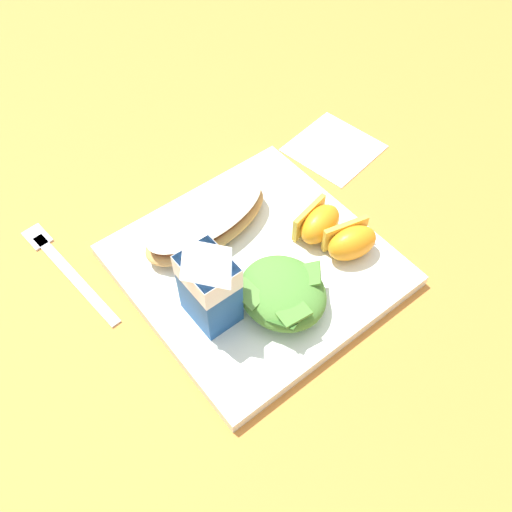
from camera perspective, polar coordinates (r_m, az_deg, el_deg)
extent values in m
plane|color=#C67A33|center=(0.67, 0.00, -1.34)|extent=(3.00, 3.00, 0.00)
cube|color=white|center=(0.66, 0.00, -0.94)|extent=(0.28, 0.28, 0.02)
ellipsoid|color=tan|center=(0.67, -5.03, 3.41)|extent=(0.09, 0.18, 0.03)
ellipsoid|color=brown|center=(0.67, -5.09, 4.00)|extent=(0.08, 0.16, 0.01)
ellipsoid|color=beige|center=(0.66, -5.14, 4.40)|extent=(0.09, 0.17, 0.01)
ellipsoid|color=#4C8433|center=(0.61, 2.71, -3.73)|extent=(0.10, 0.09, 0.04)
cube|color=#4C8433|center=(0.60, 5.54, -1.88)|extent=(0.04, 0.04, 0.01)
cube|color=#5B8E3D|center=(0.59, -0.79, -3.82)|extent=(0.03, 0.03, 0.01)
cube|color=#336023|center=(0.58, 2.94, -6.38)|extent=(0.04, 0.03, 0.01)
cube|color=#4C8433|center=(0.57, 3.87, -5.82)|extent=(0.03, 0.03, 0.01)
cube|color=#23569E|center=(0.58, -4.74, -3.38)|extent=(0.06, 0.04, 0.09)
cube|color=white|center=(0.55, -4.95, -1.60)|extent=(0.06, 0.04, 0.03)
pyramid|color=white|center=(0.53, -5.13, -0.12)|extent=(0.06, 0.04, 0.02)
ellipsoid|color=orange|center=(0.65, 9.70, 1.30)|extent=(0.05, 0.07, 0.04)
cube|color=gold|center=(0.66, 8.99, 2.30)|extent=(0.02, 0.06, 0.03)
ellipsoid|color=orange|center=(0.67, 6.51, 3.22)|extent=(0.05, 0.07, 0.04)
cube|color=gold|center=(0.67, 5.39, 3.90)|extent=(0.02, 0.06, 0.03)
cube|color=white|center=(0.81, 7.87, 10.79)|extent=(0.13, 0.13, 0.00)
cube|color=silver|center=(0.69, -17.91, -2.08)|extent=(0.17, 0.03, 0.01)
cube|color=silver|center=(0.74, -21.30, 1.88)|extent=(0.04, 0.03, 0.01)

